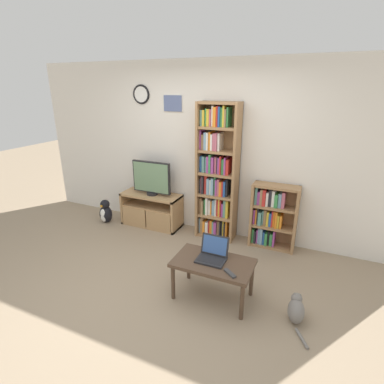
# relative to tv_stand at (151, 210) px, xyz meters

# --- Properties ---
(ground_plane) EXTENTS (18.00, 18.00, 0.00)m
(ground_plane) POSITION_rel_tv_stand_xyz_m (0.87, -1.50, -0.28)
(ground_plane) COLOR gray
(wall_back) EXTENTS (6.08, 0.09, 2.60)m
(wall_back) POSITION_rel_tv_stand_xyz_m (0.87, 0.27, 1.03)
(wall_back) COLOR silver
(wall_back) RESTS_ON ground_plane
(tv_stand) EXTENTS (1.00, 0.40, 0.55)m
(tv_stand) POSITION_rel_tv_stand_xyz_m (0.00, 0.00, 0.00)
(tv_stand) COLOR tan
(tv_stand) RESTS_ON ground_plane
(television) EXTENTS (0.66, 0.18, 0.55)m
(television) POSITION_rel_tv_stand_xyz_m (0.03, 0.00, 0.55)
(television) COLOR black
(television) RESTS_ON tv_stand
(bookshelf_tall) EXTENTS (0.59, 0.30, 2.03)m
(bookshelf_tall) POSITION_rel_tv_stand_xyz_m (1.10, 0.09, 0.70)
(bookshelf_tall) COLOR #9E754C
(bookshelf_tall) RESTS_ON ground_plane
(bookshelf_short) EXTENTS (0.64, 0.25, 0.94)m
(bookshelf_short) POSITION_rel_tv_stand_xyz_m (1.94, 0.11, 0.20)
(bookshelf_short) COLOR #9E754C
(bookshelf_short) RESTS_ON ground_plane
(coffee_table) EXTENTS (0.85, 0.49, 0.45)m
(coffee_table) POSITION_rel_tv_stand_xyz_m (1.58, -1.30, 0.12)
(coffee_table) COLOR #4C3828
(coffee_table) RESTS_ON ground_plane
(laptop) EXTENTS (0.31, 0.27, 0.24)m
(laptop) POSITION_rel_tv_stand_xyz_m (1.55, -1.25, 0.24)
(laptop) COLOR #232326
(laptop) RESTS_ON coffee_table
(remote_near_laptop) EXTENTS (0.15, 0.13, 0.02)m
(remote_near_laptop) POSITION_rel_tv_stand_xyz_m (1.81, -1.45, 0.19)
(remote_near_laptop) COLOR #38383A
(remote_near_laptop) RESTS_ON coffee_table
(cat) EXTENTS (0.26, 0.47, 0.28)m
(cat) POSITION_rel_tv_stand_xyz_m (2.46, -1.30, -0.15)
(cat) COLOR slate
(cat) RESTS_ON ground_plane
(penguin_figurine) EXTENTS (0.22, 0.20, 0.41)m
(penguin_figurine) POSITION_rel_tv_stand_xyz_m (-0.78, -0.23, -0.09)
(penguin_figurine) COLOR black
(penguin_figurine) RESTS_ON ground_plane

